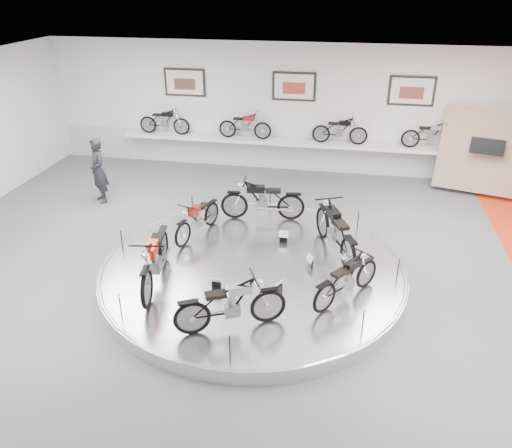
% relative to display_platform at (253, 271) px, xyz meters
% --- Properties ---
extents(floor, '(16.00, 16.00, 0.00)m').
position_rel_display_platform_xyz_m(floor, '(0.00, -0.30, -0.15)').
color(floor, '#505153').
rests_on(floor, ground).
extents(ceiling, '(16.00, 16.00, 0.00)m').
position_rel_display_platform_xyz_m(ceiling, '(0.00, -0.30, 3.85)').
color(ceiling, white).
rests_on(ceiling, wall_back).
extents(wall_back, '(16.00, 0.00, 16.00)m').
position_rel_display_platform_xyz_m(wall_back, '(0.00, 6.70, 1.85)').
color(wall_back, silver).
rests_on(wall_back, floor).
extents(dado_band, '(15.68, 0.04, 1.10)m').
position_rel_display_platform_xyz_m(dado_band, '(0.00, 6.68, 0.40)').
color(dado_band, '#BCBCBA').
rests_on(dado_band, floor).
extents(display_platform, '(6.40, 6.40, 0.30)m').
position_rel_display_platform_xyz_m(display_platform, '(0.00, 0.00, 0.00)').
color(display_platform, silver).
rests_on(display_platform, floor).
extents(platform_rim, '(6.40, 6.40, 0.10)m').
position_rel_display_platform_xyz_m(platform_rim, '(0.00, 0.00, 0.12)').
color(platform_rim, '#B2B2BA').
rests_on(platform_rim, display_platform).
extents(shelf, '(11.00, 0.55, 0.10)m').
position_rel_display_platform_xyz_m(shelf, '(0.00, 6.40, 0.85)').
color(shelf, silver).
rests_on(shelf, wall_back).
extents(poster_left, '(1.35, 0.06, 0.88)m').
position_rel_display_platform_xyz_m(poster_left, '(-3.50, 6.66, 2.55)').
color(poster_left, beige).
rests_on(poster_left, wall_back).
extents(poster_center, '(1.35, 0.06, 0.88)m').
position_rel_display_platform_xyz_m(poster_center, '(0.00, 6.66, 2.55)').
color(poster_center, beige).
rests_on(poster_center, wall_back).
extents(poster_right, '(1.35, 0.06, 0.88)m').
position_rel_display_platform_xyz_m(poster_right, '(3.50, 6.66, 2.55)').
color(poster_right, beige).
rests_on(poster_right, wall_back).
extents(display_panel, '(2.56, 1.52, 2.30)m').
position_rel_display_platform_xyz_m(display_panel, '(5.60, 5.80, 1.10)').
color(display_panel, '#906D59').
rests_on(display_panel, floor).
extents(shelf_bike_a, '(1.22, 0.43, 0.73)m').
position_rel_display_platform_xyz_m(shelf_bike_a, '(-4.20, 6.40, 1.27)').
color(shelf_bike_a, black).
rests_on(shelf_bike_a, shelf).
extents(shelf_bike_b, '(1.22, 0.43, 0.73)m').
position_rel_display_platform_xyz_m(shelf_bike_b, '(-1.50, 6.40, 1.27)').
color(shelf_bike_b, '#9C0E11').
rests_on(shelf_bike_b, shelf).
extents(shelf_bike_c, '(1.22, 0.43, 0.73)m').
position_rel_display_platform_xyz_m(shelf_bike_c, '(1.50, 6.40, 1.27)').
color(shelf_bike_c, black).
rests_on(shelf_bike_c, shelf).
extents(shelf_bike_d, '(1.22, 0.43, 0.73)m').
position_rel_display_platform_xyz_m(shelf_bike_d, '(4.20, 6.40, 1.27)').
color(shelf_bike_d, '#B4B5B9').
rests_on(shelf_bike_d, shelf).
extents(bike_a, '(1.39, 2.03, 1.13)m').
position_rel_display_platform_xyz_m(bike_a, '(1.65, 0.82, 0.71)').
color(bike_a, black).
rests_on(bike_a, display_platform).
extents(bike_b, '(1.83, 0.84, 1.04)m').
position_rel_display_platform_xyz_m(bike_b, '(-0.18, 2.21, 0.67)').
color(bike_b, black).
rests_on(bike_b, display_platform).
extents(bike_c, '(0.95, 1.62, 0.90)m').
position_rel_display_platform_xyz_m(bike_c, '(-1.51, 1.07, 0.60)').
color(bike_c, '#9C0E11').
rests_on(bike_c, display_platform).
extents(bike_d, '(0.97, 2.00, 1.13)m').
position_rel_display_platform_xyz_m(bike_d, '(-1.74, -1.04, 0.71)').
color(bike_d, '#AD0F00').
rests_on(bike_d, display_platform).
extents(bike_e, '(1.76, 1.25, 0.98)m').
position_rel_display_platform_xyz_m(bike_e, '(0.03, -2.12, 0.64)').
color(bike_e, '#B4B5B9').
rests_on(bike_e, display_platform).
extents(bike_f, '(1.36, 1.54, 0.90)m').
position_rel_display_platform_xyz_m(bike_f, '(1.95, -0.89, 0.60)').
color(bike_f, black).
rests_on(bike_f, display_platform).
extents(visitor, '(0.78, 0.79, 1.84)m').
position_rel_display_platform_xyz_m(visitor, '(-4.97, 3.11, 0.77)').
color(visitor, black).
rests_on(visitor, floor).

